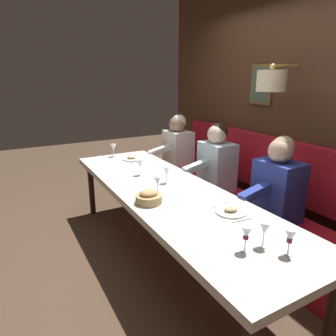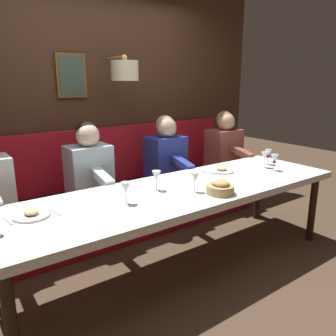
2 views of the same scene
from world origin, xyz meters
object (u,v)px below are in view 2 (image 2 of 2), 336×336
(wine_glass_2, at_px, (265,156))
(bread_bowl, at_px, (220,188))
(dining_table, at_px, (181,195))
(wine_glass_4, at_px, (156,176))
(wine_glass_1, at_px, (274,159))
(diner_near, at_px, (166,154))
(wine_glass_6, at_px, (195,178))
(diner_nearest, at_px, (224,145))
(diner_middle, at_px, (89,166))
(wine_glass_0, at_px, (268,154))
(wine_glass_3, at_px, (126,188))

(wine_glass_2, bearing_deg, bread_bowl, 108.93)
(dining_table, bearing_deg, wine_glass_4, 66.83)
(dining_table, relative_size, wine_glass_4, 18.58)
(wine_glass_1, xyz_separation_m, bread_bowl, (-0.19, 0.92, -0.07))
(diner_near, distance_m, wine_glass_6, 1.11)
(dining_table, distance_m, wine_glass_4, 0.27)
(diner_nearest, bearing_deg, bread_bowl, 133.66)
(diner_near, distance_m, bread_bowl, 1.20)
(diner_nearest, xyz_separation_m, wine_glass_1, (-0.97, 0.29, 0.04))
(dining_table, distance_m, wine_glass_2, 1.12)
(diner_middle, distance_m, bread_bowl, 1.31)
(wine_glass_0, bearing_deg, diner_middle, 65.09)
(wine_glass_1, bearing_deg, diner_nearest, -16.80)
(diner_nearest, height_order, wine_glass_6, diner_nearest)
(wine_glass_3, xyz_separation_m, bread_bowl, (-0.24, -0.71, -0.07))
(diner_middle, xyz_separation_m, wine_glass_6, (-1.01, -0.46, 0.04))
(wine_glass_1, height_order, wine_glass_2, same)
(dining_table, xyz_separation_m, diner_middle, (0.88, 0.43, 0.13))
(diner_middle, height_order, wine_glass_0, diner_middle)
(wine_glass_3, bearing_deg, diner_nearest, -64.36)
(diner_near, relative_size, wine_glass_2, 4.82)
(dining_table, xyz_separation_m, wine_glass_4, (0.08, 0.19, 0.17))
(dining_table, xyz_separation_m, wine_glass_3, (-0.04, 0.54, 0.17))
(diner_nearest, height_order, diner_middle, same)
(wine_glass_6, xyz_separation_m, bread_bowl, (-0.15, -0.14, -0.07))
(wine_glass_2, xyz_separation_m, wine_glass_6, (-0.17, 1.08, 0.00))
(bread_bowl, bearing_deg, wine_glass_4, 44.72)
(diner_near, distance_m, wine_glass_0, 1.09)
(wine_glass_4, relative_size, bread_bowl, 0.75)
(dining_table, relative_size, wine_glass_2, 18.58)
(diner_nearest, distance_m, diner_near, 0.91)
(wine_glass_4, bearing_deg, dining_table, -113.17)
(bread_bowl, bearing_deg, wine_glass_2, -71.07)
(wine_glass_3, distance_m, wine_glass_6, 0.58)
(wine_glass_0, relative_size, wine_glass_3, 1.00)
(dining_table, distance_m, diner_nearest, 1.65)
(diner_near, distance_m, wine_glass_3, 1.38)
(wine_glass_2, bearing_deg, wine_glass_6, 99.09)
(dining_table, bearing_deg, wine_glass_1, -94.67)
(diner_nearest, xyz_separation_m, diner_near, (0.00, 0.91, 0.00))
(diner_nearest, bearing_deg, diner_middle, 90.00)
(wine_glass_3, bearing_deg, wine_glass_2, -87.03)
(diner_near, distance_m, wine_glass_1, 1.15)
(dining_table, xyz_separation_m, diner_near, (0.88, -0.48, 0.13))
(dining_table, bearing_deg, wine_glass_6, -166.87)
(dining_table, bearing_deg, wine_glass_0, -85.14)
(wine_glass_0, relative_size, wine_glass_2, 1.00)
(wine_glass_0, relative_size, bread_bowl, 0.75)
(wine_glass_0, bearing_deg, wine_glass_1, 142.12)
(wine_glass_0, xyz_separation_m, wine_glass_4, (-0.02, 1.44, 0.00))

